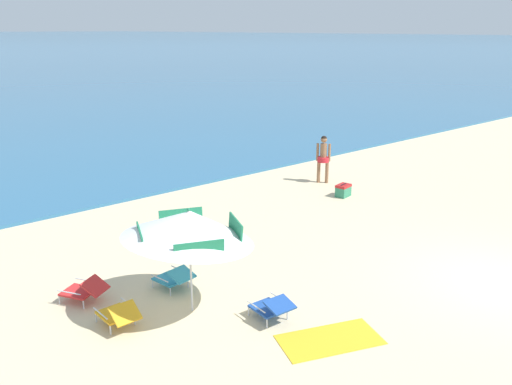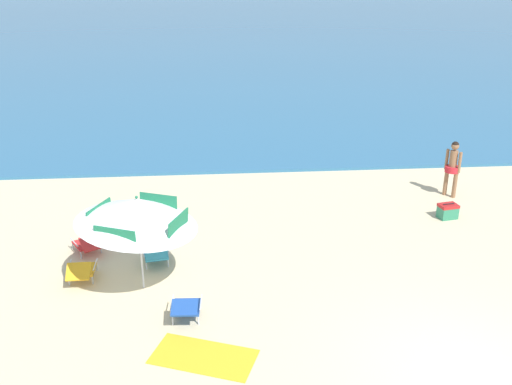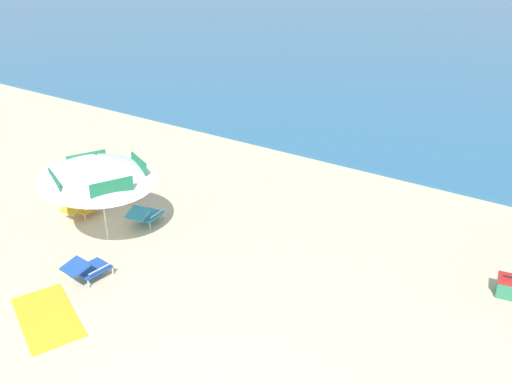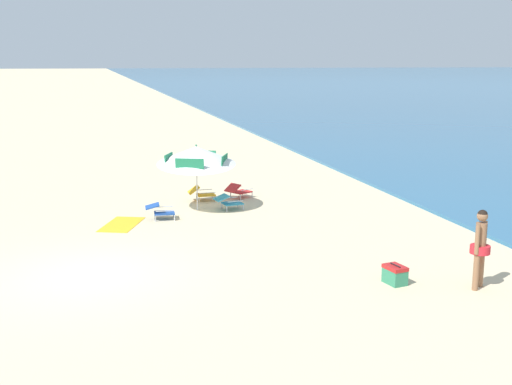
% 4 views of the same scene
% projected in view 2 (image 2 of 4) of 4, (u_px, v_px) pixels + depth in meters
% --- Properties ---
extents(ground_plane, '(800.00, 800.00, 0.00)m').
position_uv_depth(ground_plane, '(469.00, 376.00, 9.45)').
color(ground_plane, beige).
extents(beach_umbrella_striped_main, '(2.79, 2.75, 2.20)m').
position_uv_depth(beach_umbrella_striped_main, '(138.00, 212.00, 11.42)').
color(beach_umbrella_striped_main, silver).
rests_on(beach_umbrella_striped_main, ground).
extents(lounge_chair_under_umbrella, '(0.61, 0.89, 0.49)m').
position_uv_depth(lounge_chair_under_umbrella, '(186.00, 307.00, 10.86)').
color(lounge_chair_under_umbrella, '#1E4799').
rests_on(lounge_chair_under_umbrella, ground).
extents(lounge_chair_beside_umbrella, '(0.91, 1.03, 0.53)m').
position_uv_depth(lounge_chair_beside_umbrella, '(88.00, 243.00, 13.40)').
color(lounge_chair_beside_umbrella, red).
rests_on(lounge_chair_beside_umbrella, ground).
extents(lounge_chair_facing_sea, '(0.60, 0.91, 0.53)m').
position_uv_depth(lounge_chair_facing_sea, '(81.00, 270.00, 12.21)').
color(lounge_chair_facing_sea, gold).
rests_on(lounge_chair_facing_sea, ground).
extents(lounge_chair_spare_folded, '(0.67, 0.95, 0.51)m').
position_uv_depth(lounge_chair_spare_folded, '(156.00, 254.00, 12.88)').
color(lounge_chair_spare_folded, teal).
rests_on(lounge_chair_spare_folded, ground).
extents(person_standing_near_shore, '(0.41, 0.42, 1.69)m').
position_uv_depth(person_standing_near_shore, '(453.00, 165.00, 16.55)').
color(person_standing_near_shore, '#8C6042').
rests_on(person_standing_near_shore, ground).
extents(cooler_box, '(0.55, 0.44, 0.43)m').
position_uv_depth(cooler_box, '(448.00, 211.00, 15.35)').
color(cooler_box, '#2D7F5B').
rests_on(cooler_box, ground).
extents(beach_towel, '(2.00, 1.49, 0.01)m').
position_uv_depth(beach_towel, '(204.00, 357.00, 9.91)').
color(beach_towel, gold).
rests_on(beach_towel, ground).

